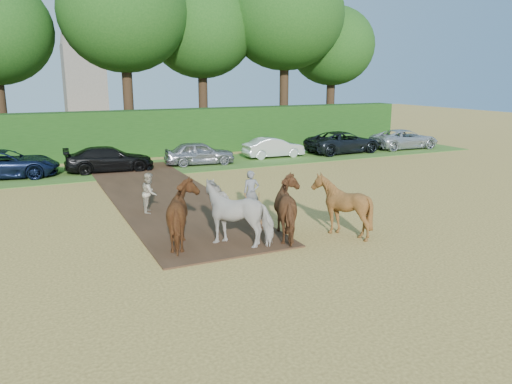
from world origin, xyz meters
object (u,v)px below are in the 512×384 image
plough_team (266,210)px  church (79,5)px  parked_cars (191,153)px  spectator_near (150,193)px

plough_team → church: church is taller
plough_team → parked_cars: size_ratio=0.17×
spectator_near → plough_team: plough_team is taller
church → plough_team: bearing=-91.1°
spectator_near → plough_team: size_ratio=0.23×
spectator_near → parked_cars: spectator_near is taller
spectator_near → plough_team: (2.62, -4.84, 0.21)m
parked_cars → plough_team: bearing=-98.4°
church → spectator_near: bearing=-94.1°
spectator_near → church: size_ratio=0.06×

